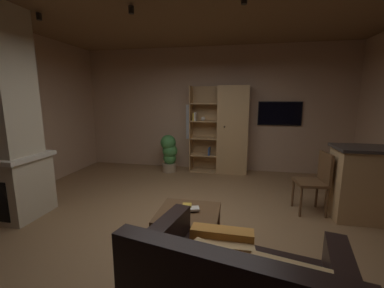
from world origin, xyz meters
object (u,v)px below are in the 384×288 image
Objects in this scene: wall_mounted_tv at (280,113)px; table_book_2 at (187,205)px; bookshelf_cabinet at (229,130)px; table_book_1 at (194,209)px; potted_floor_plant at (169,152)px; stone_fireplace at (3,127)px; dining_chair at (317,178)px; table_book_0 at (188,209)px; coffee_table at (188,218)px.

table_book_2 is at bearing -114.07° from wall_mounted_tv.
bookshelf_cabinet is 17.02× the size of table_book_1.
potted_floor_plant is (-1.03, 2.76, -0.01)m from table_book_2.
table_book_1 is (2.73, -0.23, -0.85)m from stone_fireplace.
potted_floor_plant is 0.93× the size of wall_mounted_tv.
stone_fireplace is 4.52m from dining_chair.
dining_chair is (4.35, 0.95, -0.77)m from stone_fireplace.
stone_fireplace is at bearing -136.87° from bookshelf_cabinet.
table_book_2 is at bearing 154.32° from table_book_0.
bookshelf_cabinet is at bearing 43.13° from stone_fireplace.
table_book_1 is 1.14× the size of table_book_2.
table_book_0 is 0.07m from table_book_1.
coffee_table is at bearing -113.43° from wall_mounted_tv.
coffee_table is 0.75× the size of dining_chair.
table_book_1 is at bearing -143.84° from dining_chair.
stone_fireplace is 21.51× the size of table_book_0.
wall_mounted_tv is at bearing 67.39° from table_book_1.
potted_floor_plant is at bearing 110.51° from coffee_table.
table_book_2 is 2.06m from dining_chair.
bookshelf_cabinet is 2.26× the size of potted_floor_plant.
table_book_2 is 3.61m from wall_mounted_tv.
table_book_0 is 3.63m from wall_mounted_tv.
table_book_1 is 0.13× the size of dining_chair.
bookshelf_cabinet is (2.97, 2.78, -0.32)m from stone_fireplace.
dining_chair is at bearing 36.16° from table_book_1.
table_book_2 is at bearing -69.60° from potted_floor_plant.
bookshelf_cabinet reaches higher than dining_chair.
wall_mounted_tv reaches higher than potted_floor_plant.
potted_floor_plant reaches higher than table_book_0.
coffee_table is 0.10m from table_book_0.
potted_floor_plant is at bearing 110.67° from table_book_0.
table_book_0 is at bearing -25.68° from table_book_2.
table_book_1 is at bearing -15.52° from table_book_2.
coffee_table is (2.67, -0.26, -0.96)m from stone_fireplace.
table_book_1 is at bearing 18.39° from coffee_table.
stone_fireplace is 2.78m from table_book_2.
dining_chair is at bearing 12.30° from stone_fireplace.
stone_fireplace is 2.85m from coffee_table.
stone_fireplace is 4.13× the size of coffee_table.
potted_floor_plant is (-1.05, 2.81, 0.13)m from coffee_table.
coffee_table is at bearing -144.40° from dining_chair.
wall_mounted_tv is (1.41, 3.21, 0.94)m from table_book_0.
table_book_2 is at bearing 117.01° from coffee_table.
table_book_2 is (-0.09, 0.02, 0.02)m from table_book_1.
stone_fireplace reaches higher than potted_floor_plant.
stone_fireplace is 1.45× the size of bookshelf_cabinet.
table_book_2 is (2.65, -0.21, -0.82)m from stone_fireplace.
table_book_2 is 0.12× the size of potted_floor_plant.
coffee_table is at bearing -62.99° from table_book_2.
bookshelf_cabinet reaches higher than table_book_1.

